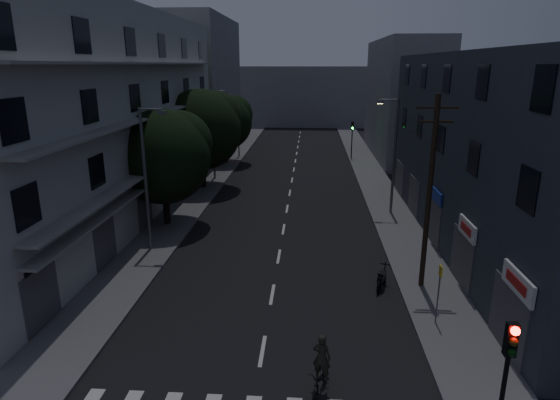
# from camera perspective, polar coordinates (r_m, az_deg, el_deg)

# --- Properties ---
(ground) EXTENTS (160.00, 160.00, 0.00)m
(ground) POSITION_cam_1_polar(r_m,az_deg,el_deg) (39.60, 1.24, 1.08)
(ground) COLOR black
(ground) RESTS_ON ground
(sidewalk_left) EXTENTS (3.00, 90.00, 0.15)m
(sidewalk_left) POSITION_cam_1_polar(r_m,az_deg,el_deg) (40.59, -9.40, 1.35)
(sidewalk_left) COLOR #565659
(sidewalk_left) RESTS_ON ground
(sidewalk_right) EXTENTS (3.00, 90.00, 0.15)m
(sidewalk_right) POSITION_cam_1_polar(r_m,az_deg,el_deg) (39.97, 12.05, 0.98)
(sidewalk_right) COLOR #565659
(sidewalk_right) RESTS_ON ground
(lane_markings) EXTENTS (0.15, 60.50, 0.01)m
(lane_markings) POSITION_cam_1_polar(r_m,az_deg,el_deg) (45.65, 1.59, 3.13)
(lane_markings) COLOR beige
(lane_markings) RESTS_ON ground
(building_left) EXTENTS (7.00, 36.00, 14.00)m
(building_left) POSITION_cam_1_polar(r_m,az_deg,el_deg) (34.20, -20.04, 9.64)
(building_left) COLOR #A8A8A3
(building_left) RESTS_ON ground
(building_right) EXTENTS (6.19, 28.00, 11.00)m
(building_right) POSITION_cam_1_polar(r_m,az_deg,el_deg) (29.48, 24.34, 5.32)
(building_right) COLOR #292E38
(building_right) RESTS_ON ground
(building_far_left) EXTENTS (6.00, 20.00, 16.00)m
(building_far_left) POSITION_cam_1_polar(r_m,az_deg,el_deg) (62.73, -9.07, 13.89)
(building_far_left) COLOR slate
(building_far_left) RESTS_ON ground
(building_far_right) EXTENTS (6.00, 20.00, 13.00)m
(building_far_right) POSITION_cam_1_polar(r_m,az_deg,el_deg) (56.27, 14.67, 11.80)
(building_far_right) COLOR slate
(building_far_right) RESTS_ON ground
(building_far_end) EXTENTS (24.00, 8.00, 10.00)m
(building_far_end) POSITION_cam_1_polar(r_m,az_deg,el_deg) (83.37, 2.69, 12.54)
(building_far_end) COLOR slate
(building_far_end) RESTS_ON ground
(tree_near) EXTENTS (6.11, 6.11, 7.53)m
(tree_near) POSITION_cam_1_polar(r_m,az_deg,el_deg) (31.02, -13.97, 5.57)
(tree_near) COLOR black
(tree_near) RESTS_ON sidewalk_left
(tree_mid) EXTENTS (6.74, 6.74, 8.29)m
(tree_mid) POSITION_cam_1_polar(r_m,az_deg,el_deg) (40.05, -9.50, 8.82)
(tree_mid) COLOR black
(tree_mid) RESTS_ON sidewalk_left
(tree_far) EXTENTS (5.85, 5.85, 7.24)m
(tree_far) POSITION_cam_1_polar(r_m,az_deg,el_deg) (50.36, -6.73, 9.67)
(tree_far) COLOR black
(tree_far) RESTS_ON sidewalk_left
(traffic_signal_near) EXTENTS (0.28, 0.37, 4.10)m
(traffic_signal_near) POSITION_cam_1_polar(r_m,az_deg,el_deg) (13.68, 26.01, -17.61)
(traffic_signal_near) COLOR black
(traffic_signal_near) RESTS_ON sidewalk_right
(traffic_signal_far_right) EXTENTS (0.28, 0.37, 4.10)m
(traffic_signal_far_right) POSITION_cam_1_polar(r_m,az_deg,el_deg) (53.05, 8.80, 8.19)
(traffic_signal_far_right) COLOR black
(traffic_signal_far_right) RESTS_ON sidewalk_right
(traffic_signal_far_left) EXTENTS (0.28, 0.37, 4.10)m
(traffic_signal_far_left) POSITION_cam_1_polar(r_m,az_deg,el_deg) (53.77, -5.09, 8.42)
(traffic_signal_far_left) COLOR black
(traffic_signal_far_left) RESTS_ON sidewalk_left
(street_lamp_left_near) EXTENTS (1.51, 0.25, 8.00)m
(street_lamp_left_near) POSITION_cam_1_polar(r_m,az_deg,el_deg) (26.76, -15.92, 3.20)
(street_lamp_left_near) COLOR slate
(street_lamp_left_near) RESTS_ON sidewalk_left
(street_lamp_right) EXTENTS (1.51, 0.25, 8.00)m
(street_lamp_right) POSITION_cam_1_polar(r_m,az_deg,el_deg) (33.41, 13.62, 5.87)
(street_lamp_right) COLOR #53565A
(street_lamp_right) RESTS_ON sidewalk_right
(street_lamp_left_far) EXTENTS (1.51, 0.25, 8.00)m
(street_lamp_left_far) POSITION_cam_1_polar(r_m,az_deg,el_deg) (43.28, -8.02, 8.44)
(street_lamp_left_far) COLOR #585A60
(street_lamp_left_far) RESTS_ON sidewalk_left
(utility_pole) EXTENTS (1.80, 0.24, 9.00)m
(utility_pole) POSITION_cam_1_polar(r_m,az_deg,el_deg) (22.21, 17.78, 1.15)
(utility_pole) COLOR black
(utility_pole) RESTS_ON sidewalk_right
(bus_stop_sign) EXTENTS (0.06, 0.35, 2.52)m
(bus_stop_sign) POSITION_cam_1_polar(r_m,az_deg,el_deg) (20.05, 18.85, -9.65)
(bus_stop_sign) COLOR #595B60
(bus_stop_sign) RESTS_ON sidewalk_right
(motorcycle) EXTENTS (0.83, 1.72, 1.15)m
(motorcycle) POSITION_cam_1_polar(r_m,az_deg,el_deg) (23.19, 12.30, -9.42)
(motorcycle) COLOR black
(motorcycle) RESTS_ON ground
(cyclist) EXTENTS (1.07, 1.75, 2.10)m
(cyclist) POSITION_cam_1_polar(r_m,az_deg,el_deg) (16.27, 5.05, -20.18)
(cyclist) COLOR black
(cyclist) RESTS_ON ground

